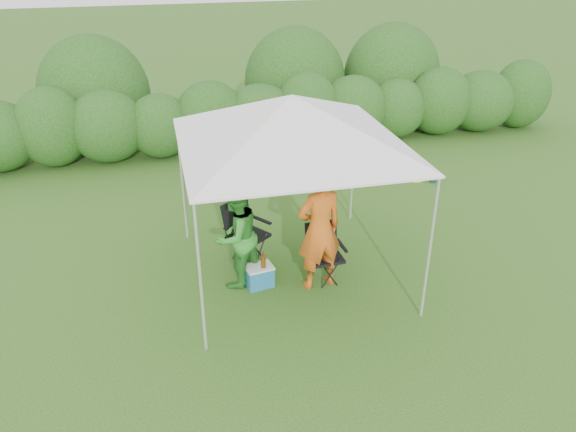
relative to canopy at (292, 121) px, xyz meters
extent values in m
plane|color=#38621E|center=(0.00, -0.50, -2.46)|extent=(70.00, 70.00, 0.00)
cylinder|color=#382616|center=(-5.25, 5.50, -2.31)|extent=(0.12, 0.12, 0.30)
ellipsoid|color=#27541A|center=(-4.08, 5.50, -1.56)|extent=(1.57, 1.34, 1.80)
cylinder|color=#382616|center=(-4.08, 5.50, -2.31)|extent=(0.12, 0.12, 0.30)
ellipsoid|color=#27541A|center=(-2.91, 5.50, -1.64)|extent=(1.72, 1.47, 1.65)
cylinder|color=#382616|center=(-2.91, 5.50, -2.31)|extent=(0.12, 0.12, 0.30)
ellipsoid|color=#27541A|center=(-1.75, 5.50, -1.71)|extent=(1.50, 1.28, 1.50)
cylinder|color=#382616|center=(-1.75, 5.50, -2.31)|extent=(0.12, 0.12, 0.30)
ellipsoid|color=#27541A|center=(-0.58, 5.50, -1.60)|extent=(1.65, 1.40, 1.73)
cylinder|color=#382616|center=(-0.58, 5.50, -2.31)|extent=(0.12, 0.12, 0.30)
ellipsoid|color=#27541A|center=(0.58, 5.50, -1.67)|extent=(1.80, 1.53, 1.57)
cylinder|color=#382616|center=(0.58, 5.50, -2.31)|extent=(0.12, 0.12, 0.30)
ellipsoid|color=#27541A|center=(1.75, 5.50, -1.56)|extent=(1.58, 1.34, 1.80)
cylinder|color=#382616|center=(1.75, 5.50, -2.31)|extent=(0.12, 0.12, 0.30)
ellipsoid|color=#27541A|center=(2.91, 5.50, -1.64)|extent=(1.72, 1.47, 1.65)
cylinder|color=#382616|center=(2.91, 5.50, -2.31)|extent=(0.12, 0.12, 0.30)
ellipsoid|color=#27541A|center=(4.08, 5.50, -1.71)|extent=(1.50, 1.28, 1.50)
cylinder|color=#382616|center=(4.08, 5.50, -2.31)|extent=(0.12, 0.12, 0.30)
ellipsoid|color=#27541A|center=(5.25, 5.50, -1.60)|extent=(1.65, 1.40, 1.73)
cylinder|color=#382616|center=(5.25, 5.50, -2.31)|extent=(0.12, 0.12, 0.30)
ellipsoid|color=#27541A|center=(6.41, 5.50, -1.67)|extent=(1.80, 1.53, 1.57)
cylinder|color=#382616|center=(6.41, 5.50, -2.31)|extent=(0.12, 0.12, 0.30)
ellipsoid|color=#27541A|center=(7.58, 5.50, -1.56)|extent=(1.57, 1.34, 1.80)
cylinder|color=#382616|center=(7.58, 5.50, -2.31)|extent=(0.12, 0.12, 0.30)
cylinder|color=silver|center=(-1.50, -1.50, -1.41)|extent=(0.04, 0.04, 2.10)
cylinder|color=silver|center=(1.50, -1.50, -1.41)|extent=(0.04, 0.04, 2.10)
cylinder|color=silver|center=(-1.50, 1.50, -1.41)|extent=(0.04, 0.04, 2.10)
cylinder|color=silver|center=(1.50, 1.50, -1.41)|extent=(0.04, 0.04, 2.10)
cube|color=white|center=(0.00, 0.00, -0.35)|extent=(3.10, 3.10, 0.03)
pyramid|color=white|center=(0.00, 0.00, 0.02)|extent=(3.10, 3.10, 0.70)
cube|color=black|center=(0.45, -0.32, -2.07)|extent=(0.51, 0.48, 0.05)
cube|color=black|center=(0.44, -0.12, -1.81)|extent=(0.49, 0.16, 0.47)
cube|color=black|center=(0.20, -0.34, -1.90)|extent=(0.07, 0.41, 0.03)
cube|color=black|center=(0.71, -0.31, -1.90)|extent=(0.07, 0.41, 0.03)
cylinder|color=black|center=(0.26, -0.54, -2.27)|extent=(0.02, 0.02, 0.39)
cylinder|color=black|center=(0.67, -0.52, -2.27)|extent=(0.02, 0.02, 0.39)
cylinder|color=black|center=(0.24, -0.13, -2.27)|extent=(0.02, 0.02, 0.39)
cylinder|color=black|center=(0.65, -0.11, -2.27)|extent=(0.02, 0.02, 0.39)
cube|color=black|center=(-0.59, 0.49, -2.02)|extent=(0.75, 0.74, 0.05)
cube|color=black|center=(-0.73, 0.68, -1.72)|extent=(0.53, 0.45, 0.53)
cube|color=black|center=(-0.82, 0.32, -1.83)|extent=(0.32, 0.41, 0.03)
cube|color=black|center=(-0.36, 0.66, -1.83)|extent=(0.32, 0.41, 0.03)
cylinder|color=black|center=(-0.63, 0.17, -2.24)|extent=(0.03, 0.03, 0.45)
cylinder|color=black|center=(-0.26, 0.45, -2.24)|extent=(0.03, 0.03, 0.45)
cylinder|color=black|center=(-0.91, 0.54, -2.24)|extent=(0.03, 0.03, 0.45)
cylinder|color=black|center=(-0.54, 0.82, -2.24)|extent=(0.03, 0.03, 0.45)
imported|color=#D85A18|center=(0.31, -0.43, -1.51)|extent=(0.77, 0.58, 1.91)
imported|color=#31892C|center=(-0.85, -0.09, -1.65)|extent=(1.00, 0.97, 1.63)
cube|color=#216A9B|center=(-0.56, -0.26, -2.31)|extent=(0.43, 0.34, 0.31)
cube|color=silver|center=(-0.56, -0.26, -2.13)|extent=(0.45, 0.36, 0.03)
cylinder|color=#592D0C|center=(-0.50, -0.30, -1.99)|extent=(0.07, 0.07, 0.27)
cone|color=yellow|center=(3.46, 2.90, -2.31)|extent=(0.37, 0.37, 0.30)
sphere|color=blue|center=(3.76, 2.69, -2.34)|extent=(0.24, 0.24, 0.24)
camera|label=1|loc=(-1.79, -7.21, 2.39)|focal=35.00mm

